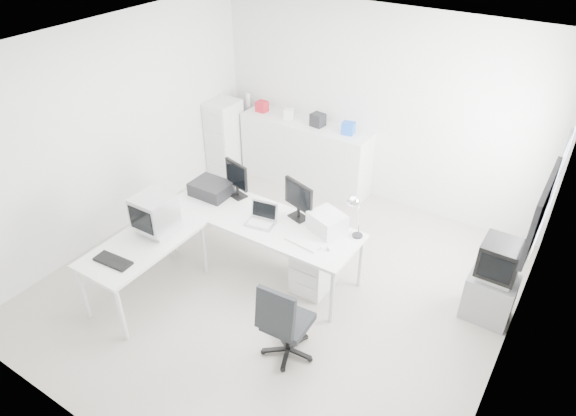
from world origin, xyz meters
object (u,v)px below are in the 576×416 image
Objects in this scene: side_desk at (147,269)px; lcd_monitor_large at (299,201)px; drawer_pedestal at (314,267)px; sideboard at (305,154)px; main_desk at (263,244)px; filing_cabinet at (225,138)px; laser_printer at (327,222)px; crt_tv at (499,262)px; laptop at (260,216)px; tv_cabinet at (489,297)px; lcd_monitor_small at (237,179)px; office_chair at (288,318)px; inkjet_printer at (211,189)px; crt_monitor at (155,215)px.

lcd_monitor_large reaches higher than side_desk.
sideboard is at bearing 123.75° from drawer_pedestal.
lcd_monitor_large reaches higher than sideboard.
main_desk and side_desk have the same top height.
drawer_pedestal is at bearing -32.10° from filing_cabinet.
crt_tv is (1.81, 0.45, -0.08)m from laser_printer.
tv_cabinet is (2.51, 0.77, -0.59)m from laptop.
laser_printer is at bearing 13.96° from lcd_monitor_small.
office_chair is at bearing -61.64° from sideboard.
laptop is 2.32m from sideboard.
inkjet_printer is 1.28× the size of laser_printer.
inkjet_printer is 2.02m from sideboard.
drawer_pedestal is 3.13m from filing_cabinet.
crt_monitor is at bearing -93.76° from sideboard.
inkjet_printer is 0.23× the size of sideboard.
crt_monitor is at bearing -120.37° from lcd_monitor_large.
filing_cabinet is at bearing 147.90° from drawer_pedestal.
lcd_monitor_large is at bearing 41.69° from crt_monitor.
laptop is at bearing 48.01° from side_desk.
sideboard is (-1.01, 1.83, -0.46)m from lcd_monitor_large.
tv_cabinet is (3.41, 1.52, -0.70)m from crt_monitor.
inkjet_printer is 0.40× the size of filing_cabinet.
inkjet_printer is 1.35× the size of laptop.
office_chair is 0.46× the size of sideboard.
office_chair is 2.29m from crt_tv.
lcd_monitor_small is 1.31m from laser_printer.
lcd_monitor_large is at bearing 35.54° from main_desk.
side_desk is 2.85× the size of lcd_monitor_small.
office_chair is 1.76× the size of tv_cabinet.
drawer_pedestal is at bearing -86.41° from laser_printer.
laser_printer is at bearing 73.61° from drawer_pedestal.
inkjet_printer is (-1.55, 0.05, 0.54)m from drawer_pedestal.
laser_printer is at bearing 3.63° from inkjet_printer.
drawer_pedestal is 2.45m from sideboard.
side_desk is 1.43m from laptop.
crt_monitor is at bearing -89.97° from lcd_monitor_small.
filing_cabinet reaches higher than crt_tv.
office_chair reaches higher than drawer_pedestal.
office_chair is (0.94, -0.87, -0.38)m from laptop.
lcd_monitor_large is at bearing -164.31° from laser_printer.
sideboard is (-0.66, 2.08, 0.14)m from main_desk.
tv_cabinet is at bearing -23.66° from sideboard.
inkjet_printer is 0.88× the size of tv_cabinet.
drawer_pedestal is 1.30× the size of lcd_monitor_large.
filing_cabinet reaches higher than laser_printer.
inkjet_printer is 1.96m from filing_cabinet.
main_desk is at bearing 52.31° from side_desk.
crt_tv is at bearing -23.66° from sideboard.
tv_cabinet is at bearing 42.84° from office_chair.
tv_cabinet is at bearing 8.88° from inkjet_printer.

